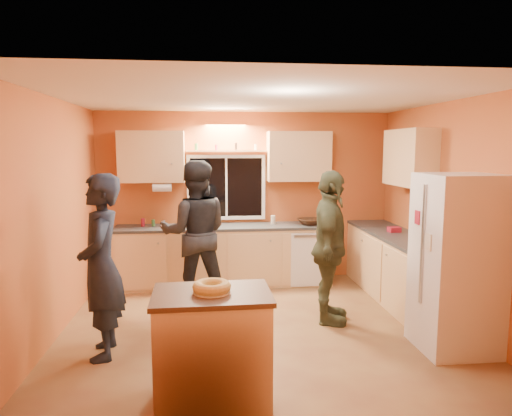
{
  "coord_description": "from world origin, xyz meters",
  "views": [
    {
      "loc": [
        -0.61,
        -5.03,
        2.05
      ],
      "look_at": [
        -0.01,
        0.4,
        1.33
      ],
      "focal_mm": 32.0,
      "sensor_mm": 36.0,
      "label": 1
    }
  ],
  "objects": [
    {
      "name": "ground",
      "position": [
        0.0,
        0.0,
        0.0
      ],
      "size": [
        4.5,
        4.5,
        0.0
      ],
      "primitive_type": "plane",
      "color": "brown",
      "rests_on": "ground"
    },
    {
      "name": "room_shell",
      "position": [
        0.12,
        0.41,
        1.62
      ],
      "size": [
        4.54,
        4.04,
        2.61
      ],
      "color": "#B0622D",
      "rests_on": "ground"
    },
    {
      "name": "back_counter",
      "position": [
        0.01,
        1.7,
        0.45
      ],
      "size": [
        4.23,
        0.62,
        0.9
      ],
      "color": "tan",
      "rests_on": "ground"
    },
    {
      "name": "right_counter",
      "position": [
        1.95,
        0.5,
        0.45
      ],
      "size": [
        0.62,
        1.84,
        0.9
      ],
      "color": "tan",
      "rests_on": "ground"
    },
    {
      "name": "refrigerator",
      "position": [
        1.89,
        -0.8,
        0.9
      ],
      "size": [
        0.72,
        0.7,
        1.8
      ],
      "primitive_type": "cube",
      "color": "silver",
      "rests_on": "ground"
    },
    {
      "name": "island",
      "position": [
        -0.58,
        -1.5,
        0.46
      ],
      "size": [
        0.95,
        0.65,
        0.91
      ],
      "rotation": [
        0.0,
        0.0,
        0.01
      ],
      "color": "tan",
      "rests_on": "ground"
    },
    {
      "name": "bundt_pastry",
      "position": [
        -0.58,
        -1.5,
        0.96
      ],
      "size": [
        0.31,
        0.31,
        0.09
      ],
      "primitive_type": "torus",
      "color": "tan",
      "rests_on": "island"
    },
    {
      "name": "person_left",
      "position": [
        -1.64,
        -0.56,
        0.91
      ],
      "size": [
        0.51,
        0.71,
        1.81
      ],
      "primitive_type": "imported",
      "rotation": [
        0.0,
        0.0,
        -1.45
      ],
      "color": "black",
      "rests_on": "ground"
    },
    {
      "name": "person_center",
      "position": [
        -0.76,
        0.9,
        0.95
      ],
      "size": [
        0.93,
        0.73,
        1.9
      ],
      "primitive_type": "imported",
      "rotation": [
        0.0,
        0.0,
        3.16
      ],
      "color": "black",
      "rests_on": "ground"
    },
    {
      "name": "person_right",
      "position": [
        0.81,
        0.06,
        0.9
      ],
      "size": [
        0.73,
        1.14,
        1.8
      ],
      "primitive_type": "imported",
      "rotation": [
        0.0,
        0.0,
        1.27
      ],
      "color": "#313A24",
      "rests_on": "ground"
    },
    {
      "name": "mixing_bowl",
      "position": [
        0.95,
        1.66,
        0.95
      ],
      "size": [
        0.45,
        0.45,
        0.09
      ],
      "primitive_type": "imported",
      "rotation": [
        0.0,
        0.0,
        0.24
      ],
      "color": "#321910",
      "rests_on": "back_counter"
    },
    {
      "name": "utensil_crock",
      "position": [
        -0.65,
        1.75,
        0.99
      ],
      "size": [
        0.14,
        0.14,
        0.17
      ],
      "primitive_type": "cylinder",
      "color": "beige",
      "rests_on": "back_counter"
    },
    {
      "name": "potted_plant",
      "position": [
        1.93,
        -0.22,
        1.06
      ],
      "size": [
        0.34,
        0.31,
        0.33
      ],
      "primitive_type": "imported",
      "rotation": [
        0.0,
        0.0,
        -0.21
      ],
      "color": "gray",
      "rests_on": "right_counter"
    },
    {
      "name": "red_box",
      "position": [
        1.97,
        0.93,
        0.94
      ],
      "size": [
        0.17,
        0.13,
        0.07
      ],
      "primitive_type": "cube",
      "rotation": [
        0.0,
        0.0,
        0.08
      ],
      "color": "maroon",
      "rests_on": "right_counter"
    }
  ]
}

